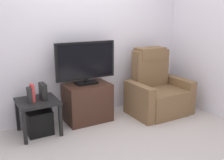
{
  "coord_description": "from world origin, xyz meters",
  "views": [
    {
      "loc": [
        -1.62,
        -2.68,
        1.65
      ],
      "look_at": [
        0.19,
        0.5,
        0.7
      ],
      "focal_mm": 41.68,
      "sensor_mm": 36.0,
      "label": 1
    }
  ],
  "objects_px": {
    "television": "(86,62)",
    "book_leftmost": "(30,95)",
    "book_middle": "(33,93)",
    "tv_stand": "(87,102)",
    "subwoofer_box": "(39,122)",
    "game_console": "(43,91)",
    "recliner_armchair": "(157,91)",
    "side_table": "(38,106)"
  },
  "relations": [
    {
      "from": "television",
      "to": "book_leftmost",
      "type": "bearing_deg",
      "value": -172.75
    },
    {
      "from": "book_leftmost",
      "to": "book_middle",
      "type": "relative_size",
      "value": 0.82
    },
    {
      "from": "tv_stand",
      "to": "subwoofer_box",
      "type": "xyz_separation_m",
      "value": [
        -0.78,
        -0.07,
        -0.13
      ]
    },
    {
      "from": "television",
      "to": "game_console",
      "type": "xyz_separation_m",
      "value": [
        -0.69,
        -0.08,
        -0.33
      ]
    },
    {
      "from": "recliner_armchair",
      "to": "game_console",
      "type": "bearing_deg",
      "value": 172.09
    },
    {
      "from": "recliner_armchair",
      "to": "side_table",
      "type": "xyz_separation_m",
      "value": [
        -1.95,
        0.18,
        0.04
      ]
    },
    {
      "from": "subwoofer_box",
      "to": "game_console",
      "type": "height_order",
      "value": "game_console"
    },
    {
      "from": "subwoofer_box",
      "to": "side_table",
      "type": "bearing_deg",
      "value": 0.0
    },
    {
      "from": "recliner_armchair",
      "to": "side_table",
      "type": "bearing_deg",
      "value": 172.65
    },
    {
      "from": "subwoofer_box",
      "to": "book_leftmost",
      "type": "bearing_deg",
      "value": -168.69
    },
    {
      "from": "tv_stand",
      "to": "subwoofer_box",
      "type": "height_order",
      "value": "tv_stand"
    },
    {
      "from": "subwoofer_box",
      "to": "book_leftmost",
      "type": "height_order",
      "value": "book_leftmost"
    },
    {
      "from": "tv_stand",
      "to": "side_table",
      "type": "height_order",
      "value": "tv_stand"
    },
    {
      "from": "side_table",
      "to": "recliner_armchair",
      "type": "bearing_deg",
      "value": -5.21
    },
    {
      "from": "book_middle",
      "to": "game_console",
      "type": "distance_m",
      "value": 0.15
    },
    {
      "from": "television",
      "to": "recliner_armchair",
      "type": "bearing_deg",
      "value": -13.0
    },
    {
      "from": "side_table",
      "to": "game_console",
      "type": "height_order",
      "value": "game_console"
    },
    {
      "from": "television",
      "to": "game_console",
      "type": "distance_m",
      "value": 0.77
    },
    {
      "from": "recliner_armchair",
      "to": "book_leftmost",
      "type": "height_order",
      "value": "recliner_armchair"
    },
    {
      "from": "tv_stand",
      "to": "side_table",
      "type": "distance_m",
      "value": 0.79
    },
    {
      "from": "television",
      "to": "recliner_armchair",
      "type": "distance_m",
      "value": 1.32
    },
    {
      "from": "television",
      "to": "subwoofer_box",
      "type": "bearing_deg",
      "value": -173.28
    },
    {
      "from": "recliner_armchair",
      "to": "tv_stand",
      "type": "bearing_deg",
      "value": 165.74
    },
    {
      "from": "game_console",
      "to": "side_table",
      "type": "bearing_deg",
      "value": -173.66
    },
    {
      "from": "recliner_armchair",
      "to": "subwoofer_box",
      "type": "distance_m",
      "value": 1.97
    },
    {
      "from": "side_table",
      "to": "television",
      "type": "bearing_deg",
      "value": 6.72
    },
    {
      "from": "tv_stand",
      "to": "television",
      "type": "xyz_separation_m",
      "value": [
        -0.0,
        0.02,
        0.63
      ]
    },
    {
      "from": "recliner_armchair",
      "to": "book_leftmost",
      "type": "distance_m",
      "value": 2.07
    },
    {
      "from": "television",
      "to": "subwoofer_box",
      "type": "distance_m",
      "value": 1.1
    },
    {
      "from": "recliner_armchair",
      "to": "subwoofer_box",
      "type": "bearing_deg",
      "value": 172.65
    },
    {
      "from": "tv_stand",
      "to": "television",
      "type": "relative_size",
      "value": 0.73
    },
    {
      "from": "side_table",
      "to": "book_leftmost",
      "type": "height_order",
      "value": "book_leftmost"
    },
    {
      "from": "recliner_armchair",
      "to": "book_middle",
      "type": "height_order",
      "value": "recliner_armchair"
    },
    {
      "from": "tv_stand",
      "to": "game_console",
      "type": "bearing_deg",
      "value": -174.78
    },
    {
      "from": "recliner_armchair",
      "to": "book_leftmost",
      "type": "relative_size",
      "value": 5.53
    },
    {
      "from": "tv_stand",
      "to": "book_leftmost",
      "type": "distance_m",
      "value": 0.93
    },
    {
      "from": "side_table",
      "to": "game_console",
      "type": "distance_m",
      "value": 0.21
    },
    {
      "from": "subwoofer_box",
      "to": "book_middle",
      "type": "xyz_separation_m",
      "value": [
        -0.06,
        -0.02,
        0.44
      ]
    },
    {
      "from": "subwoofer_box",
      "to": "book_middle",
      "type": "height_order",
      "value": "book_middle"
    },
    {
      "from": "book_leftmost",
      "to": "game_console",
      "type": "xyz_separation_m",
      "value": [
        0.19,
        0.03,
        0.01
      ]
    },
    {
      "from": "recliner_armchair",
      "to": "television",
      "type": "bearing_deg",
      "value": 164.86
    },
    {
      "from": "television",
      "to": "book_middle",
      "type": "xyz_separation_m",
      "value": [
        -0.84,
        -0.11,
        -0.32
      ]
    }
  ]
}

